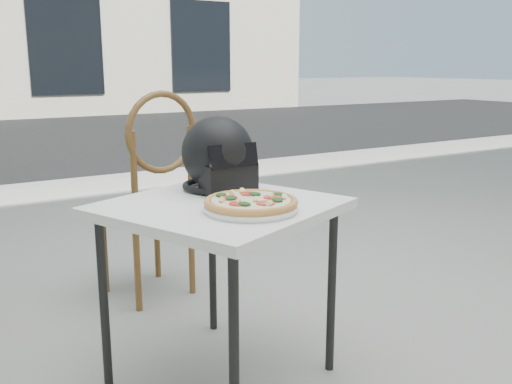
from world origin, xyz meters
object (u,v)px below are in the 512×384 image
plate (251,208)px  helmet (219,157)px  cafe_chair_main (153,185)px  cafe_table_main (220,219)px  pizza (251,202)px

plate → helmet: helmet is taller
plate → helmet: (0.07, 0.36, 0.12)m
plate → cafe_chair_main: size_ratio=0.31×
cafe_table_main → cafe_chair_main: cafe_chair_main is taller
cafe_table_main → plate: 0.18m
plate → cafe_chair_main: (0.05, 1.01, -0.11)m
cafe_table_main → pizza: bearing=-78.4°
plate → pizza: size_ratio=0.80×
cafe_table_main → cafe_chair_main: 0.86m
pizza → helmet: helmet is taller
cafe_chair_main → plate: bearing=75.7°
pizza → cafe_chair_main: bearing=87.3°
helmet → cafe_chair_main: cafe_chair_main is taller
cafe_table_main → pizza: pizza is taller
pizza → cafe_chair_main: (0.05, 1.01, -0.13)m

